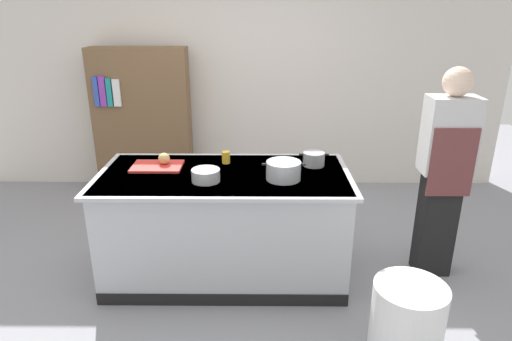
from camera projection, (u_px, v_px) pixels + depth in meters
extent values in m
plane|color=gray|center=(227.00, 272.00, 3.82)|extent=(10.00, 10.00, 0.00)
cube|color=silver|center=(236.00, 62.00, 5.27)|extent=(6.40, 0.12, 3.00)
cube|color=#B7BABF|center=(225.00, 225.00, 3.67)|extent=(1.90, 0.90, 0.90)
cube|color=#B7BABF|center=(224.00, 175.00, 3.51)|extent=(1.98, 0.98, 0.03)
cube|color=black|center=(222.00, 300.00, 3.38)|extent=(1.90, 0.01, 0.10)
cube|color=red|center=(157.00, 166.00, 3.63)|extent=(0.40, 0.28, 0.02)
sphere|color=tan|center=(164.00, 159.00, 3.64)|extent=(0.09, 0.09, 0.09)
cylinder|color=#B7BABF|center=(284.00, 171.00, 3.37)|extent=(0.26, 0.26, 0.14)
cube|color=black|center=(264.00, 164.00, 3.35)|extent=(0.04, 0.02, 0.01)
cube|color=black|center=(303.00, 164.00, 3.35)|extent=(0.04, 0.02, 0.01)
cylinder|color=#99999E|center=(314.00, 159.00, 3.66)|extent=(0.18, 0.18, 0.11)
cube|color=black|center=(301.00, 154.00, 3.65)|extent=(0.04, 0.02, 0.01)
cube|color=black|center=(327.00, 154.00, 3.65)|extent=(0.04, 0.02, 0.01)
cylinder|color=#B7BABF|center=(206.00, 175.00, 3.34)|extent=(0.21, 0.21, 0.09)
cylinder|color=yellow|center=(226.00, 157.00, 3.72)|extent=(0.07, 0.07, 0.10)
cylinder|color=white|center=(406.00, 323.00, 2.80)|extent=(0.45, 0.45, 0.54)
cube|color=black|center=(436.00, 223.00, 3.69)|extent=(0.28, 0.20, 0.90)
cube|color=silver|center=(449.00, 135.00, 3.43)|extent=(0.38, 0.24, 0.60)
sphere|color=beige|center=(458.00, 82.00, 3.29)|extent=(0.22, 0.22, 0.22)
cube|color=brown|center=(452.00, 163.00, 3.38)|extent=(0.34, 0.02, 0.54)
cube|color=brown|center=(143.00, 122.00, 5.22)|extent=(1.10, 0.28, 1.70)
cube|color=#3351B7|center=(96.00, 92.00, 4.94)|extent=(0.05, 0.03, 0.33)
cube|color=purple|center=(103.00, 91.00, 4.94)|extent=(0.07, 0.03, 0.34)
cube|color=teal|center=(109.00, 92.00, 4.94)|extent=(0.06, 0.03, 0.31)
cube|color=white|center=(117.00, 93.00, 4.94)|extent=(0.08, 0.03, 0.30)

